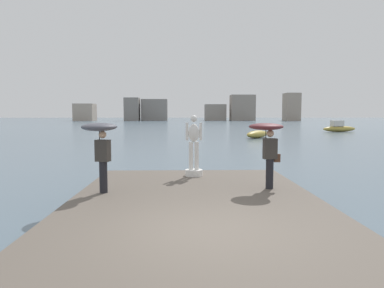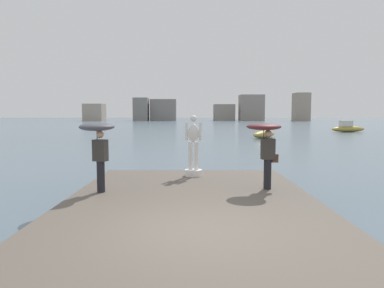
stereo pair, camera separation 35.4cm
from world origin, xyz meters
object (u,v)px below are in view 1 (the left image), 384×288
statue_white_figure (194,152)px  onlooker_left (101,138)px  boat_mid (339,128)px  onlooker_right (267,137)px  boat_near (257,134)px

statue_white_figure → onlooker_left: (-2.67, -2.61, 0.69)m
onlooker_left → boat_mid: onlooker_left is taller
onlooker_left → onlooker_right: onlooker_left is taller
statue_white_figure → boat_mid: bearing=60.0°
statue_white_figure → onlooker_right: 3.11m
boat_mid → statue_white_figure: bearing=-120.0°
onlooker_right → boat_mid: bearing=63.7°
statue_white_figure → onlooker_right: bearing=-46.8°
boat_mid → boat_near: bearing=-138.9°
statue_white_figure → boat_near: 27.03m
onlooker_right → onlooker_left: bearing=-175.2°
statue_white_figure → onlooker_right: statue_white_figure is taller
boat_near → boat_mid: 19.24m
boat_near → onlooker_right: bearing=-101.4°
onlooker_left → onlooker_right: (4.75, 0.40, -0.03)m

